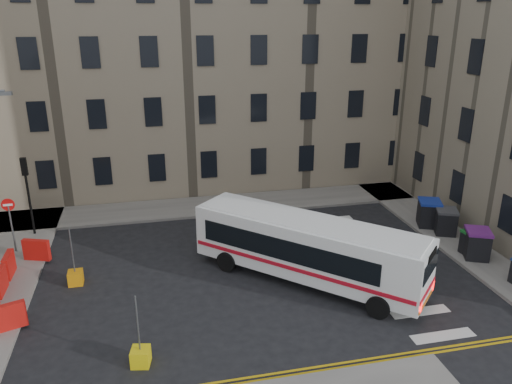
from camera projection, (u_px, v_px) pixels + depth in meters
name	position (u px, v px, depth m)	size (l,w,h in m)	color
ground	(290.00, 270.00, 22.70)	(120.00, 120.00, 0.00)	black
pavement_north	(150.00, 211.00, 29.33)	(36.00, 3.20, 0.15)	slate
pavement_east	(422.00, 218.00, 28.22)	(2.40, 26.00, 0.15)	slate
terrace_north	(123.00, 53.00, 32.59)	(38.30, 10.80, 17.20)	gray
traffic_light_nw	(27.00, 184.00, 25.21)	(0.28, 0.22, 4.10)	black
no_entry_north	(10.00, 214.00, 23.53)	(0.60, 0.08, 3.00)	#595B5E
roadworks_barriers	(10.00, 281.00, 20.47)	(1.66, 6.26, 1.00)	red
bus	(307.00, 247.00, 21.29)	(8.87, 8.80, 2.78)	white
wheelie_bin_b	(477.00, 243.00, 23.36)	(1.50, 1.58, 1.38)	black
wheelie_bin_c	(474.00, 244.00, 23.60)	(1.01, 1.13, 1.16)	black
wheelie_bin_d	(446.00, 221.00, 25.97)	(1.43, 1.51, 1.32)	black
wheelie_bin_e	(429.00, 213.00, 26.90)	(1.52, 1.61, 1.42)	black
bollard_yellow	(76.00, 278.00, 21.41)	(0.60, 0.60, 0.60)	orange
bollard_chevron	(141.00, 357.00, 16.46)	(0.60, 0.60, 0.60)	yellow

